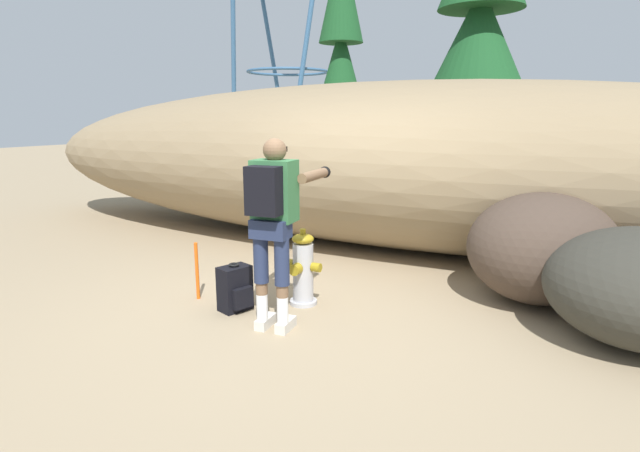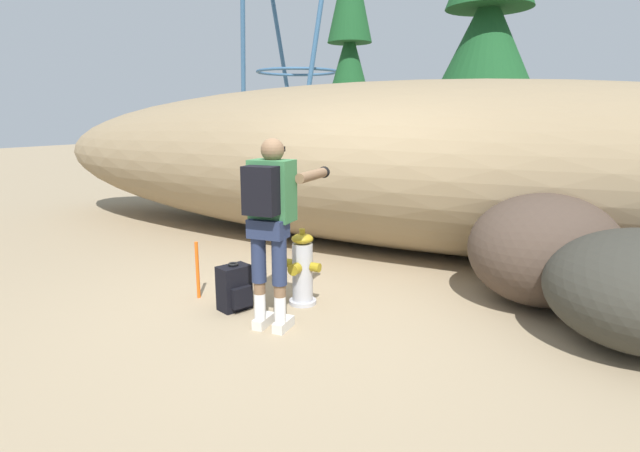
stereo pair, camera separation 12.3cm
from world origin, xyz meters
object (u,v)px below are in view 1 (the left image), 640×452
object	(u,v)px
fire_hydrant	(303,270)
utility_worker	(274,210)
boulder_mid	(542,248)
spare_backpack	(235,289)
survey_stake	(197,271)

from	to	relation	value
fire_hydrant	utility_worker	xyz separation A→B (m)	(0.07, -0.62, 0.71)
boulder_mid	fire_hydrant	bearing A→B (deg)	-151.08
utility_worker	spare_backpack	world-z (taller)	utility_worker
boulder_mid	survey_stake	world-z (taller)	boulder_mid
boulder_mid	spare_backpack	bearing A→B (deg)	-148.51
survey_stake	spare_backpack	bearing A→B (deg)	-8.06
spare_backpack	boulder_mid	size ratio (longest dim) A/B	0.32
survey_stake	boulder_mid	bearing A→B (deg)	25.88
boulder_mid	survey_stake	distance (m)	3.51
fire_hydrant	spare_backpack	xyz separation A→B (m)	(-0.51, -0.44, -0.14)
fire_hydrant	survey_stake	bearing A→B (deg)	-160.76
utility_worker	boulder_mid	distance (m)	2.75
utility_worker	spare_backpack	bearing A→B (deg)	66.91
spare_backpack	survey_stake	world-z (taller)	survey_stake
fire_hydrant	survey_stake	size ratio (longest dim) A/B	1.29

